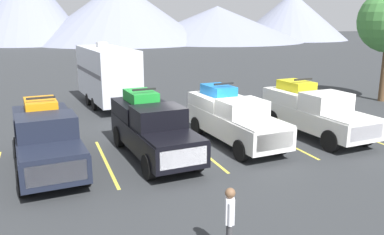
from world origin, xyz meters
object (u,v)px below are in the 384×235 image
Objects in this scene: pickup_truck_c at (232,117)px; person_a at (230,218)px; pickup_truck_b at (152,127)px; pickup_truck_a at (46,138)px; camper_trailer_a at (107,73)px; pickup_truck_d at (313,110)px.

pickup_truck_c is 8.91m from person_a.
pickup_truck_a is at bearing 179.27° from pickup_truck_b.
pickup_truck_a is 7.82m from pickup_truck_c.
camper_trailer_a reaches higher than person_a.
camper_trailer_a reaches higher than pickup_truck_b.
pickup_truck_a is 0.74× the size of camper_trailer_a.
pickup_truck_a is 10.80m from camper_trailer_a.
pickup_truck_a is at bearing -111.10° from camper_trailer_a.
person_a is (-0.08, -17.58, -1.07)m from camper_trailer_a.
camper_trailer_a is (-7.99, 9.94, 0.87)m from pickup_truck_d.
pickup_truck_b is 3.47× the size of person_a.
pickup_truck_c is 4.07m from pickup_truck_d.
pickup_truck_d is 12.78m from camper_trailer_a.
pickup_truck_d is at bearing -51.19° from camper_trailer_a.
pickup_truck_b reaches higher than pickup_truck_d.
pickup_truck_d is (7.88, 0.15, -0.00)m from pickup_truck_b.
pickup_truck_c is at bearing 175.54° from pickup_truck_d.
person_a is at bearing -91.45° from pickup_truck_b.
pickup_truck_d is at bearing 1.12° from pickup_truck_b.
pickup_truck_b reaches higher than person_a.
pickup_truck_b is 1.01× the size of pickup_truck_c.
camper_trailer_a is (-0.11, 10.09, 0.86)m from pickup_truck_b.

